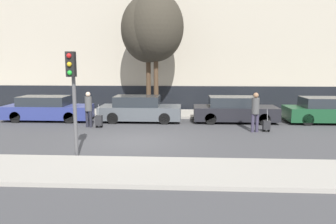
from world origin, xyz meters
TOP-DOWN VIEW (x-y plane):
  - ground_plane at (0.00, 0.00)m, footprint 80.00×80.00m
  - sidewalk_near at (0.00, -3.75)m, footprint 28.00×2.50m
  - sidewalk_far at (0.00, 7.00)m, footprint 28.00×3.00m
  - building_facade at (0.00, 10.49)m, footprint 28.00×2.64m
  - parked_car_0 at (-5.53, 4.58)m, footprint 4.69×1.71m
  - parked_car_1 at (-0.42, 4.63)m, footprint 4.35×1.82m
  - parked_car_2 at (4.67, 4.69)m, footprint 4.39×1.79m
  - parked_car_3 at (9.59, 4.70)m, footprint 4.46×1.82m
  - pedestrian_left at (-2.69, 2.86)m, footprint 0.34×0.34m
  - trolley_left at (-2.16, 2.72)m, footprint 0.34×0.29m
  - pedestrian_right at (5.25, 2.14)m, footprint 0.35×0.34m
  - trolley_right at (5.79, 2.21)m, footprint 0.34×0.29m
  - traffic_light at (-1.59, -2.36)m, footprint 0.28×0.47m
  - parked_bicycle at (-1.53, 7.35)m, footprint 1.77×0.06m
  - bare_tree_near_crossing at (0.31, 6.51)m, footprint 3.23×3.23m
  - bare_tree_down_street at (-0.17, 6.77)m, footprint 3.17×3.17m

SIDE VIEW (x-z plane):
  - ground_plane at x=0.00m, z-range 0.00..0.00m
  - sidewalk_near at x=0.00m, z-range 0.00..0.12m
  - sidewalk_far at x=0.00m, z-range 0.00..0.12m
  - trolley_right at x=5.79m, z-range -0.21..0.85m
  - trolley_left at x=-2.16m, z-range -0.21..0.94m
  - parked_bicycle at x=-1.53m, z-range 0.01..0.97m
  - parked_car_0 at x=-5.53m, z-range -0.04..1.31m
  - parked_car_3 at x=9.59m, z-range -0.04..1.32m
  - parked_car_2 at x=4.67m, z-range -0.04..1.33m
  - parked_car_1 at x=-0.42m, z-range -0.04..1.34m
  - pedestrian_left at x=-2.69m, z-range 0.12..1.87m
  - pedestrian_right at x=5.25m, z-range 0.13..1.95m
  - traffic_light at x=-1.59m, z-range 0.76..4.27m
  - building_facade at x=0.00m, z-range -0.02..9.71m
  - bare_tree_down_street at x=-0.17m, z-range 1.61..8.52m
  - bare_tree_near_crossing at x=0.31m, z-range 1.65..8.69m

